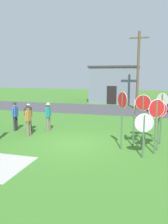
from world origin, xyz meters
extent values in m
plane|color=#3D7528|center=(0.00, 0.00, 0.00)|extent=(80.00, 80.00, 0.00)
cube|color=#424247|center=(0.00, 11.38, 0.00)|extent=(60.00, 6.40, 0.01)
cube|color=slate|center=(-0.52, 17.89, 2.09)|extent=(5.53, 5.22, 4.18)
cube|color=#383333|center=(-0.52, 17.89, 4.28)|extent=(5.73, 5.42, 0.20)
cube|color=black|center=(-0.52, 15.26, 1.05)|extent=(1.10, 0.08, 2.10)
cylinder|color=brown|center=(2.44, 12.02, 3.68)|extent=(0.24, 0.24, 7.37)
cube|color=brown|center=(2.44, 12.02, 6.77)|extent=(1.80, 0.12, 0.12)
cube|color=navy|center=(5.35, 11.99, 0.53)|extent=(4.40, 2.06, 0.76)
cylinder|color=black|center=(3.96, 11.17, 0.32)|extent=(0.65, 0.26, 0.64)
cylinder|color=black|center=(4.08, 12.97, 0.32)|extent=(0.65, 0.26, 0.64)
cylinder|color=#51664C|center=(3.21, -0.02, 1.24)|extent=(0.09, 0.09, 2.47)
cylinder|color=white|center=(3.21, -0.02, 2.17)|extent=(0.69, 0.21, 0.72)
cylinder|color=red|center=(3.20, -0.03, 2.17)|extent=(0.64, 0.19, 0.66)
cylinder|color=#51664C|center=(3.91, 0.10, 1.09)|extent=(0.09, 0.09, 2.19)
cylinder|color=white|center=(3.91, 0.10, 1.89)|extent=(0.67, 0.29, 0.72)
cylinder|color=red|center=(3.91, 0.09, 1.89)|extent=(0.62, 0.28, 0.67)
cylinder|color=#51664C|center=(2.82, 0.38, 1.11)|extent=(0.09, 0.07, 2.23)
cylinder|color=white|center=(2.82, 0.38, 1.86)|extent=(0.04, 0.88, 0.88)
cylinder|color=red|center=(2.81, 0.38, 1.86)|extent=(0.04, 0.81, 0.81)
cylinder|color=#51664C|center=(3.77, -0.42, 1.16)|extent=(0.10, 0.10, 2.33)
cylinder|color=white|center=(3.77, -0.42, 2.00)|extent=(0.67, 0.46, 0.80)
cylinder|color=red|center=(3.77, -0.43, 2.00)|extent=(0.62, 0.43, 0.74)
cylinder|color=#51664C|center=(3.30, 1.43, 1.11)|extent=(0.08, 0.08, 2.23)
cylinder|color=white|center=(3.30, 1.43, 1.95)|extent=(0.64, 0.16, 0.65)
cylinder|color=red|center=(3.30, 1.42, 1.95)|extent=(0.59, 0.15, 0.60)
cylinder|color=#51664C|center=(3.31, 0.57, 1.17)|extent=(0.15, 0.13, 2.33)
cylinder|color=white|center=(3.31, 0.57, 2.08)|extent=(0.36, 0.52, 0.61)
cylinder|color=red|center=(3.32, 0.56, 2.08)|extent=(0.34, 0.48, 0.56)
cylinder|color=#51664C|center=(2.31, -0.18, 1.30)|extent=(0.10, 0.10, 2.60)
cylinder|color=white|center=(2.31, -0.18, 2.28)|extent=(0.49, 0.60, 0.76)
cylinder|color=red|center=(2.30, -0.19, 2.28)|extent=(0.45, 0.56, 0.70)
cylinder|color=#51664C|center=(4.08, 1.10, 1.24)|extent=(0.10, 0.10, 2.48)
cylinder|color=white|center=(4.08, 1.10, 2.21)|extent=(0.52, 0.43, 0.66)
cylinder|color=red|center=(4.08, 1.11, 2.21)|extent=(0.48, 0.40, 0.61)
cylinder|color=#51664C|center=(3.29, -1.03, 0.90)|extent=(0.08, 0.08, 1.81)
cylinder|color=white|center=(3.29, -1.03, 1.49)|extent=(0.75, 0.19, 0.77)
cylinder|color=red|center=(3.29, -1.02, 1.49)|extent=(0.69, 0.18, 0.71)
cylinder|color=#7A6B56|center=(-2.31, 2.10, 0.44)|extent=(0.14, 0.14, 0.88)
cylinder|color=#7A6B56|center=(-2.31, 1.88, 0.44)|extent=(0.14, 0.14, 0.88)
cube|color=teal|center=(-2.31, 1.99, 1.17)|extent=(0.23, 0.36, 0.58)
cylinder|color=teal|center=(-2.31, 2.23, 1.15)|extent=(0.09, 0.09, 0.52)
cylinder|color=teal|center=(-2.32, 1.75, 1.15)|extent=(0.09, 0.09, 0.52)
sphere|color=#9E7051|center=(-2.31, 1.99, 1.58)|extent=(0.21, 0.21, 0.21)
cylinder|color=beige|center=(-2.31, 1.99, 1.64)|extent=(0.32, 0.32, 0.02)
cylinder|color=beige|center=(-2.31, 1.99, 1.69)|extent=(0.19, 0.19, 0.09)
cylinder|color=#7A6B56|center=(-2.89, 0.75, 0.44)|extent=(0.14, 0.14, 0.88)
cylinder|color=#7A6B56|center=(-2.89, 0.53, 0.44)|extent=(0.14, 0.14, 0.88)
cube|color=#B27533|center=(-2.89, 0.64, 1.17)|extent=(0.22, 0.36, 0.58)
cylinder|color=#B27533|center=(-2.89, 0.88, 1.15)|extent=(0.09, 0.09, 0.52)
cylinder|color=#B27533|center=(-2.89, 0.40, 1.15)|extent=(0.09, 0.09, 0.52)
sphere|color=tan|center=(-2.89, 0.64, 1.58)|extent=(0.21, 0.21, 0.21)
cylinder|color=#333338|center=(-2.89, 0.64, 1.64)|extent=(0.32, 0.31, 0.02)
cylinder|color=#333338|center=(-2.89, 0.64, 1.69)|extent=(0.19, 0.19, 0.09)
cylinder|color=#2D2D33|center=(-3.39, 1.70, 0.44)|extent=(0.14, 0.14, 0.88)
cylinder|color=#2D2D33|center=(-3.42, 1.48, 0.44)|extent=(0.14, 0.14, 0.88)
cube|color=#333338|center=(-3.40, 1.59, 1.17)|extent=(0.27, 0.39, 0.58)
cylinder|color=#333338|center=(-3.37, 1.83, 1.15)|extent=(0.09, 0.09, 0.52)
cylinder|color=#333338|center=(-3.44, 1.36, 1.15)|extent=(0.09, 0.09, 0.52)
sphere|color=beige|center=(-3.40, 1.59, 1.58)|extent=(0.21, 0.21, 0.21)
cube|color=#232328|center=(-3.57, 1.62, 1.19)|extent=(0.18, 0.28, 0.40)
cylinder|color=#2D2D33|center=(-4.32, 1.69, 0.44)|extent=(0.14, 0.14, 0.88)
cylinder|color=#2D2D33|center=(-4.32, 1.47, 0.44)|extent=(0.14, 0.14, 0.88)
cube|color=#3860B7|center=(-4.32, 1.58, 1.17)|extent=(0.22, 0.36, 0.58)
cylinder|color=#3860B7|center=(-4.32, 1.82, 1.15)|extent=(0.09, 0.09, 0.52)
cylinder|color=#3860B7|center=(-4.32, 1.34, 1.15)|extent=(0.09, 0.09, 0.52)
sphere|color=beige|center=(-4.32, 1.58, 1.58)|extent=(0.21, 0.21, 0.21)
cylinder|color=#333338|center=(-4.32, 1.58, 1.64)|extent=(0.31, 0.31, 0.02)
cylinder|color=#333338|center=(-4.32, 1.58, 1.69)|extent=(0.19, 0.19, 0.09)
camera|label=1|loc=(3.33, -10.13, 3.41)|focal=35.75mm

